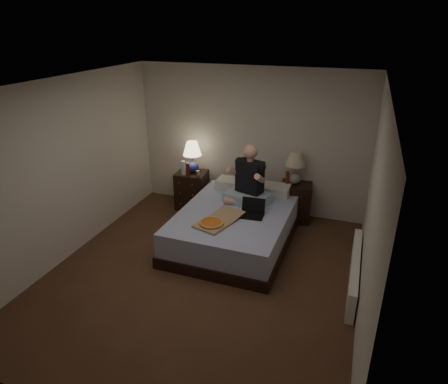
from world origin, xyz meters
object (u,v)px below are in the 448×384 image
at_px(beer_bottle_right, 287,178).
at_px(pizza_box, 212,224).
at_px(radiator, 354,271).
at_px(nightstand_right, 296,202).
at_px(person, 248,175).
at_px(water_bottle, 183,168).
at_px(beer_bottle_left, 188,169).
at_px(lamp_right, 295,168).
at_px(nightstand_left, 192,190).
at_px(soda_can, 198,173).
at_px(laptop, 252,209).
at_px(bed, 235,227).
at_px(lamp_left, 192,157).

distance_m(beer_bottle_right, pizza_box, 1.73).
bearing_deg(radiator, nightstand_right, 123.26).
bearing_deg(person, beer_bottle_right, 68.88).
bearing_deg(water_bottle, beer_bottle_left, -3.39).
relative_size(lamp_right, beer_bottle_left, 2.43).
height_order(lamp_right, pizza_box, lamp_right).
distance_m(nightstand_left, soda_can, 0.45).
xyz_separation_m(water_bottle, laptop, (1.48, -0.87, -0.15)).
bearing_deg(lamp_right, soda_can, -170.66).
bearing_deg(laptop, bed, 159.29).
distance_m(bed, soda_can, 1.32).
bearing_deg(nightstand_left, bed, -43.93).
bearing_deg(laptop, person, 109.64).
height_order(nightstand_left, soda_can, soda_can).
xyz_separation_m(beer_bottle_right, radiator, (1.20, -1.52, -0.57)).
relative_size(bed, soda_can, 21.08).
xyz_separation_m(nightstand_left, laptop, (1.40, -1.02, 0.31)).
bearing_deg(bed, nightstand_right, 56.57).
xyz_separation_m(bed, laptop, (0.28, -0.09, 0.38)).
bearing_deg(bed, laptop, -15.76).
bearing_deg(beer_bottle_right, person, -128.14).
height_order(nightstand_left, laptop, laptop).
relative_size(beer_bottle_left, laptop, 0.68).
relative_size(bed, nightstand_left, 3.13).
bearing_deg(beer_bottle_right, radiator, -51.60).
distance_m(nightstand_right, water_bottle, 2.01).
relative_size(bed, lamp_right, 3.76).
distance_m(nightstand_left, radiator, 3.25).
xyz_separation_m(laptop, radiator, (1.50, -0.43, -0.45)).
height_order(person, radiator, person).
distance_m(person, laptop, 0.60).
height_order(bed, pizza_box, pizza_box).
height_order(water_bottle, beer_bottle_right, water_bottle).
bearing_deg(lamp_left, laptop, -37.07).
height_order(lamp_left, soda_can, lamp_left).
xyz_separation_m(nightstand_left, nightstand_right, (1.85, 0.14, -0.01)).
relative_size(person, radiator, 0.58).
height_order(bed, laptop, laptop).
bearing_deg(beer_bottle_left, bed, -35.10).
bearing_deg(radiator, soda_can, 153.96).
distance_m(beer_bottle_right, person, 0.83).
height_order(bed, beer_bottle_right, beer_bottle_right).
distance_m(water_bottle, soda_can, 0.28).
xyz_separation_m(beer_bottle_left, person, (1.20, -0.42, 0.20)).
relative_size(nightstand_left, beer_bottle_right, 2.93).
bearing_deg(water_bottle, soda_can, 4.44).
distance_m(nightstand_left, lamp_left, 0.62).
height_order(lamp_right, person, person).
distance_m(laptop, radiator, 1.62).
height_order(beer_bottle_right, laptop, beer_bottle_right).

